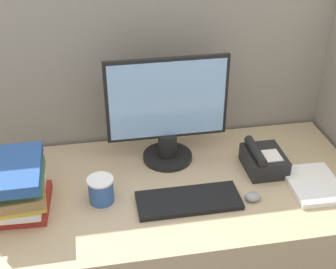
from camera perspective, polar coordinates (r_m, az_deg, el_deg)
cubicle_panel_rear at (r=2.18m, az=-2.37°, el=0.59°), size 1.99×0.04×1.54m
desk at (r=2.10m, az=-0.49°, el=-14.43°), size 1.59×0.75×0.75m
monitor at (r=1.90m, az=-0.07°, el=2.48°), size 0.50×0.21×0.46m
keyboard at (r=1.77m, az=2.53°, el=-8.05°), size 0.39×0.16×0.02m
mouse at (r=1.80m, az=10.31°, el=-7.47°), size 0.06×0.05×0.03m
coffee_cup at (r=1.77m, az=-8.17°, el=-6.71°), size 0.10×0.10×0.10m
book_stack at (r=1.77m, az=-18.17°, el=-6.16°), size 0.25×0.29×0.20m
desk_telephone at (r=1.96m, az=11.54°, el=-3.07°), size 0.15×0.19×0.11m
paper_pile at (r=1.93m, az=17.35°, el=-5.83°), size 0.20×0.26×0.02m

